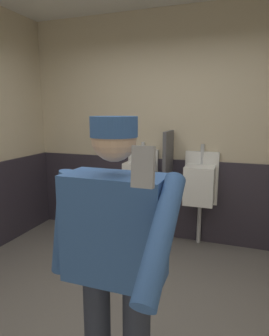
% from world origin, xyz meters
% --- Properties ---
extents(ground_plane, '(4.45, 4.30, 0.04)m').
position_xyz_m(ground_plane, '(0.00, 0.00, -0.02)').
color(ground_plane, slate).
extents(wall_back, '(4.45, 0.12, 2.82)m').
position_xyz_m(wall_back, '(0.00, 1.91, 1.41)').
color(wall_back, beige).
rests_on(wall_back, ground_plane).
extents(wainscot_band_back, '(3.85, 0.03, 1.03)m').
position_xyz_m(wainscot_band_back, '(0.00, 1.83, 0.52)').
color(wainscot_band_back, '#2D2833').
rests_on(wainscot_band_back, ground_plane).
extents(urinal_left, '(0.40, 0.34, 1.24)m').
position_xyz_m(urinal_left, '(-0.39, 1.69, 0.78)').
color(urinal_left, white).
rests_on(urinal_left, ground_plane).
extents(urinal_middle, '(0.40, 0.34, 1.24)m').
position_xyz_m(urinal_middle, '(0.36, 1.69, 0.78)').
color(urinal_middle, white).
rests_on(urinal_middle, ground_plane).
extents(privacy_divider_panel, '(0.04, 0.40, 0.90)m').
position_xyz_m(privacy_divider_panel, '(-0.01, 1.62, 0.95)').
color(privacy_divider_panel, '#4C4C51').
extents(person, '(0.70, 0.60, 1.60)m').
position_xyz_m(person, '(0.23, -0.54, 0.94)').
color(person, '#2D3342').
rests_on(person, ground_plane).
extents(cell_phone, '(0.06, 0.03, 0.11)m').
position_xyz_m(cell_phone, '(0.54, -1.04, 1.48)').
color(cell_phone, '#A5A8B2').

